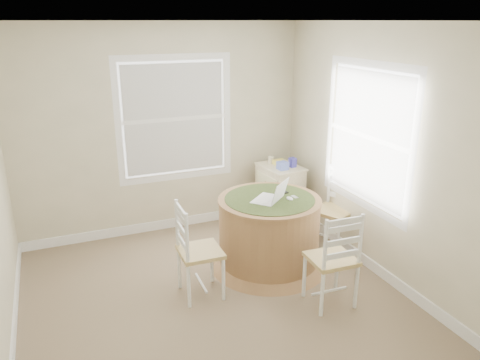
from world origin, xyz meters
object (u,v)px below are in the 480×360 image
round_table (269,230)px  chair_near (331,258)px  corner_chest (280,195)px  chair_left (200,251)px  chair_right (333,211)px  laptop (270,198)px

round_table → chair_near: (0.23, -0.88, 0.04)m
round_table → corner_chest: (0.63, 0.97, -0.03)m
chair_left → chair_near: 1.26m
chair_near → corner_chest: size_ratio=1.17×
chair_right → laptop: size_ratio=2.06×
round_table → corner_chest: bearing=51.2°
round_table → chair_near: size_ratio=1.36×
chair_right → corner_chest: bearing=171.5°
chair_near → round_table: bearing=-73.4°
chair_left → laptop: bearing=-74.4°
chair_near → corner_chest: (0.40, 1.85, -0.07)m
chair_left → chair_right: bearing=-76.8°
chair_near → chair_right: bearing=-121.9°
laptop → round_table: bearing=-151.6°
chair_left → laptop: size_ratio=2.06×
round_table → laptop: laptop is taller
chair_left → corner_chest: size_ratio=1.17×
chair_right → chair_near: bearing=-59.6°
round_table → chair_left: (-0.87, -0.27, 0.04)m
round_table → corner_chest: 1.15m
chair_near → chair_right: 1.19m
chair_left → corner_chest: 1.95m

